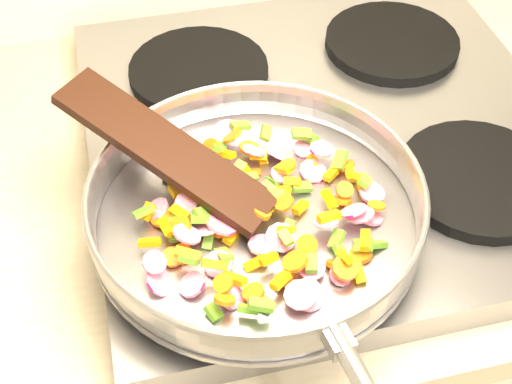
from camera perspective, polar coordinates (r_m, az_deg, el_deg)
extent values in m
cube|color=#939399|center=(0.93, 5.64, 4.41)|extent=(0.60, 0.60, 0.04)
cylinder|color=black|center=(0.78, -0.90, -2.40)|extent=(0.19, 0.19, 0.02)
cylinder|color=black|center=(0.87, 17.40, 1.00)|extent=(0.19, 0.19, 0.02)
cylinder|color=black|center=(0.99, -4.61, 9.65)|extent=(0.19, 0.19, 0.02)
cylinder|color=black|center=(1.06, 10.81, 11.68)|extent=(0.19, 0.19, 0.02)
cylinder|color=#9E9EA5|center=(0.77, 0.00, -2.25)|extent=(0.35, 0.35, 0.01)
torus|color=#9E9EA5|center=(0.75, 0.00, -0.92)|extent=(0.39, 0.39, 0.05)
torus|color=#9E9EA5|center=(0.74, 0.00, 0.21)|extent=(0.36, 0.36, 0.01)
cube|color=#9E9EA5|center=(0.64, 6.56, -11.70)|extent=(0.03, 0.03, 0.02)
cube|color=orange|center=(0.71, -5.46, -4.99)|extent=(0.03, 0.02, 0.01)
cylinder|color=#FF620E|center=(0.76, -0.52, -0.67)|extent=(0.03, 0.03, 0.01)
cube|color=#548F23|center=(0.70, 0.63, -8.85)|extent=(0.02, 0.02, 0.01)
cylinder|color=#DC1562|center=(0.82, 5.27, 3.43)|extent=(0.04, 0.03, 0.01)
cylinder|color=#DC1562|center=(0.84, 3.86, 3.51)|extent=(0.03, 0.03, 0.01)
cube|color=#548F23|center=(0.76, 1.59, -0.22)|extent=(0.02, 0.02, 0.01)
cube|color=#548F23|center=(0.76, -6.54, -2.32)|extent=(0.02, 0.02, 0.01)
cube|color=orange|center=(0.78, -6.56, 0.04)|extent=(0.01, 0.02, 0.01)
cube|color=orange|center=(0.81, -4.08, 2.88)|extent=(0.02, 0.03, 0.02)
cylinder|color=#DC1562|center=(0.76, -5.60, -0.92)|extent=(0.03, 0.03, 0.02)
cylinder|color=#FF620E|center=(0.79, 2.52, 2.13)|extent=(0.03, 0.03, 0.01)
cylinder|color=#DC1562|center=(0.84, -2.38, 4.87)|extent=(0.04, 0.03, 0.02)
cylinder|color=#DC1562|center=(0.83, -5.50, 2.89)|extent=(0.04, 0.04, 0.02)
cylinder|color=#DC1562|center=(0.76, 8.30, -1.77)|extent=(0.04, 0.04, 0.02)
cube|color=orange|center=(0.79, 2.93, 0.80)|extent=(0.02, 0.02, 0.01)
cylinder|color=#DC1562|center=(0.72, 6.78, -6.63)|extent=(0.03, 0.03, 0.01)
cylinder|color=#DC1562|center=(0.72, 4.50, -6.11)|extent=(0.04, 0.04, 0.01)
cube|color=#548F23|center=(0.79, 8.67, 0.90)|extent=(0.02, 0.02, 0.02)
cylinder|color=#DC1562|center=(0.72, -3.03, -5.79)|extent=(0.03, 0.03, 0.02)
cube|color=#548F23|center=(0.76, -6.78, -2.29)|extent=(0.03, 0.02, 0.01)
cube|color=orange|center=(0.79, -2.67, 1.81)|extent=(0.03, 0.03, 0.01)
cube|color=orange|center=(0.82, 4.65, 2.42)|extent=(0.01, 0.02, 0.01)
cube|color=orange|center=(0.81, 6.01, 1.41)|extent=(0.02, 0.02, 0.01)
cube|color=#548F23|center=(0.81, 6.73, 2.56)|extent=(0.02, 0.03, 0.02)
cylinder|color=#FF620E|center=(0.78, -1.46, -0.17)|extent=(0.03, 0.03, 0.02)
cylinder|color=#FF620E|center=(0.75, 0.47, -1.70)|extent=(0.03, 0.03, 0.02)
cube|color=#548F23|center=(0.75, 9.64, -4.17)|extent=(0.03, 0.02, 0.02)
cube|color=#548F23|center=(0.80, 1.44, 0.90)|extent=(0.02, 0.02, 0.01)
cylinder|color=#DC1562|center=(0.74, -3.80, -2.91)|extent=(0.04, 0.04, 0.02)
cube|color=#548F23|center=(0.72, -2.61, -5.06)|extent=(0.02, 0.03, 0.02)
cylinder|color=#FF620E|center=(0.77, 9.61, -1.08)|extent=(0.02, 0.02, 0.01)
cylinder|color=#DC1562|center=(0.71, -8.13, -5.60)|extent=(0.03, 0.03, 0.02)
cube|color=#548F23|center=(0.69, -3.41, -9.56)|extent=(0.02, 0.02, 0.02)
cylinder|color=#DC1562|center=(0.81, -6.35, 2.43)|extent=(0.04, 0.05, 0.03)
cube|color=orange|center=(0.79, -5.10, 1.07)|extent=(0.02, 0.02, 0.01)
cylinder|color=#FF620E|center=(0.71, 3.13, -5.57)|extent=(0.04, 0.04, 0.02)
cube|color=#548F23|center=(0.79, -0.68, 1.16)|extent=(0.03, 0.02, 0.01)
cylinder|color=#DC1562|center=(0.82, -0.14, 3.36)|extent=(0.04, 0.03, 0.02)
cylinder|color=#DC1562|center=(0.82, -4.27, 2.64)|extent=(0.04, 0.04, 0.01)
cylinder|color=#DC1562|center=(0.73, 0.61, -4.26)|extent=(0.05, 0.05, 0.01)
cube|color=#548F23|center=(0.73, 6.86, -4.98)|extent=(0.01, 0.02, 0.01)
cylinder|color=#DC1562|center=(0.75, -2.40, -1.03)|extent=(0.03, 0.04, 0.02)
cube|color=orange|center=(0.83, 0.48, 2.87)|extent=(0.01, 0.02, 0.02)
cube|color=#548F23|center=(0.71, 4.47, -5.71)|extent=(0.02, 0.02, 0.01)
cube|color=#548F23|center=(0.83, 3.67, 4.67)|extent=(0.03, 0.02, 0.01)
cube|color=#548F23|center=(0.84, 4.35, 4.32)|extent=(0.02, 0.02, 0.01)
cube|color=#548F23|center=(0.74, -6.50, -3.38)|extent=(0.02, 0.02, 0.01)
cube|color=orange|center=(0.71, 1.01, -5.36)|extent=(0.02, 0.02, 0.01)
cube|color=orange|center=(0.74, 5.87, -1.98)|extent=(0.03, 0.02, 0.01)
cube|color=orange|center=(0.70, -3.32, -5.81)|extent=(0.03, 0.02, 0.02)
cube|color=orange|center=(0.80, 8.51, 0.38)|extent=(0.01, 0.02, 0.01)
cylinder|color=#DC1562|center=(0.70, 4.20, -8.21)|extent=(0.05, 0.05, 0.02)
cube|color=#548F23|center=(0.75, -4.33, -1.61)|extent=(0.02, 0.02, 0.02)
cube|color=#548F23|center=(0.77, -7.61, -1.91)|extent=(0.02, 0.02, 0.01)
cylinder|color=#FF620E|center=(0.73, -6.70, -5.19)|extent=(0.03, 0.03, 0.01)
cylinder|color=#FF620E|center=(0.83, -0.55, 3.56)|extent=(0.04, 0.04, 0.01)
cube|color=#548F23|center=(0.74, 6.48, -3.77)|extent=(0.02, 0.02, 0.02)
cube|color=orange|center=(0.75, -6.09, -1.69)|extent=(0.02, 0.03, 0.01)
cube|color=orange|center=(0.75, -2.04, -3.63)|extent=(0.02, 0.02, 0.01)
cylinder|color=#DC1562|center=(0.71, -5.15, -7.39)|extent=(0.04, 0.04, 0.02)
cylinder|color=#FF620E|center=(0.74, -6.12, -2.84)|extent=(0.03, 0.04, 0.02)
cylinder|color=#FF620E|center=(0.74, -5.91, -4.97)|extent=(0.02, 0.03, 0.03)
cube|color=orange|center=(0.72, 8.23, -6.40)|extent=(0.01, 0.02, 0.02)
cylinder|color=#FF620E|center=(0.78, -0.56, 0.02)|extent=(0.03, 0.03, 0.02)
cylinder|color=#FF620E|center=(0.75, -2.95, -2.82)|extent=(0.03, 0.03, 0.03)
cube|color=orange|center=(0.74, -7.23, -2.84)|extent=(0.02, 0.03, 0.01)
cube|color=#548F23|center=(0.81, -6.94, 1.31)|extent=(0.02, 0.02, 0.02)
cube|color=orange|center=(0.76, 0.92, -1.11)|extent=(0.01, 0.02, 0.02)
cylinder|color=#FF620E|center=(0.82, -3.69, 3.39)|extent=(0.03, 0.04, 0.03)
cube|color=orange|center=(0.80, -1.11, 1.38)|extent=(0.02, 0.02, 0.01)
cube|color=#548F23|center=(0.71, -5.36, -5.43)|extent=(0.02, 0.02, 0.01)
cube|color=orange|center=(0.79, -3.12, 1.36)|extent=(0.02, 0.02, 0.01)
cube|color=#548F23|center=(0.81, -3.21, 3.70)|extent=(0.01, 0.03, 0.02)
cube|color=orange|center=(0.74, 2.44, -3.07)|extent=(0.02, 0.01, 0.02)
cube|color=orange|center=(0.77, -3.24, -0.49)|extent=(0.02, 0.02, 0.01)
cube|color=#548F23|center=(0.82, -3.18, 1.94)|extent=(0.02, 0.01, 0.01)
cube|color=#548F23|center=(0.77, 0.95, 0.29)|extent=(0.02, 0.02, 0.01)
cube|color=orange|center=(0.71, 7.10, -5.17)|extent=(0.01, 0.02, 0.02)
cube|color=orange|center=(0.81, -2.42, 3.06)|extent=(0.02, 0.02, 0.02)
cylinder|color=#DC1562|center=(0.74, -2.75, -2.57)|extent=(0.05, 0.05, 0.02)
cube|color=orange|center=(0.78, 5.89, -0.59)|extent=(0.02, 0.03, 0.02)
cylinder|color=#DC1562|center=(0.80, 2.05, 1.44)|extent=(0.04, 0.04, 0.01)
cylinder|color=#DC1562|center=(0.83, 1.73, 3.05)|extent=(0.03, 0.04, 0.03)
cylinder|color=#FF620E|center=(0.75, 2.22, -0.79)|extent=(0.03, 0.03, 0.02)
cube|color=orange|center=(0.76, 0.18, -1.56)|extent=(0.02, 0.03, 0.02)
cylinder|color=#FF620E|center=(0.79, 6.87, -0.69)|extent=(0.03, 0.03, 0.02)
cube|color=#548F23|center=(0.83, -2.83, 3.51)|extent=(0.02, 0.03, 0.01)
cube|color=#548F23|center=(0.74, 8.58, -4.41)|extent=(0.02, 0.02, 0.02)
cube|color=#548F23|center=(0.74, -4.49, -2.12)|extent=(0.02, 0.02, 0.01)
cube|color=orange|center=(0.73, 3.28, -5.46)|extent=(0.03, 0.02, 0.01)
cube|color=orange|center=(0.79, 7.52, 1.63)|extent=(0.02, 0.02, 0.01)
cylinder|color=#DC1562|center=(0.76, 7.79, -1.49)|extent=(0.04, 0.04, 0.03)
cylinder|color=#FF620E|center=(0.74, 4.12, -4.24)|extent=(0.03, 0.03, 0.02)
cylinder|color=#DC1562|center=(0.81, 4.57, 1.68)|extent=(0.04, 0.04, 0.01)
cylinder|color=#FF620E|center=(0.82, -4.99, 3.29)|extent=(0.04, 0.03, 0.02)
cube|color=orange|center=(0.72, -0.06, -5.74)|extent=(0.03, 0.01, 0.02)
cylinder|color=#FF620E|center=(0.73, 6.34, -5.78)|extent=(0.02, 0.02, 0.02)
cube|color=orange|center=(0.80, 2.21, 1.83)|extent=(0.02, 0.02, 0.02)
cube|color=orange|center=(0.74, 8.73, -3.82)|extent=(0.02, 0.03, 0.01)
cylinder|color=#DC1562|center=(0.78, 9.13, -2.02)|extent=(0.03, 0.03, 0.01)
cube|color=#548F23|center=(0.79, 3.66, 0.43)|extent=(0.02, 0.01, 0.01)
cube|color=orange|center=(0.81, 8.23, 1.08)|extent=(0.03, 0.02, 0.02)
cube|color=#548F23|center=(0.83, 0.80, 4.76)|extent=(0.02, 0.02, 0.01)
cylinder|color=#DC1562|center=(0.73, -5.55, -3.38)|extent=(0.04, 0.04, 0.02)
cylinder|color=#FF620E|center=(0.80, -6.11, 1.87)|extent=(0.03, 0.02, 0.02)
cube|color=#548F23|center=(0.75, 2.57, -2.91)|extent=(0.02, 0.02, 0.01)
cylinder|color=#DC1562|center=(0.79, 9.27, -0.08)|extent=(0.03, 0.03, 0.01)
cube|color=orange|center=(0.76, -8.68, -1.55)|extent=(0.02, 0.02, 0.02)
cube|color=orange|center=(0.82, 0.23, 2.90)|extent=(0.02, 0.02, 0.01)
cylinder|color=#FF620E|center=(0.79, 7.10, 0.19)|extent=(0.03, 0.02, 0.02)
cylinder|color=#FF620E|center=(0.71, 7.14, -6.07)|extent=(0.03, 0.03, 0.01)
cube|color=#548F23|center=(0.73, 2.39, -3.66)|extent=(0.02, 0.02, 0.01)
cylinder|color=#DC1562|center=(0.81, -5.14, 1.77)|extent=(0.04, 0.03, 0.02)
cylinder|color=#DC1562|center=(0.74, 5.62, -2.43)|extent=(0.04, 0.03, 0.02)
cylinder|color=#FF620E|center=(0.74, 8.39, -4.92)|extent=(0.03, 0.03, 0.02)
cube|color=#548F23|center=(0.82, -2.83, 2.67)|extent=(0.01, 0.02, 0.02)
cylinder|color=#FF620E|center=(0.74, 2.37, -3.93)|extent=(0.02, 0.03, 0.02)
cylinder|color=#FF620E|center=(0.69, -2.65, -7.32)|extent=(0.02, 0.02, 0.01)
cylinder|color=#DC1562|center=(0.69, 3.55, -8.22)|extent=(0.04, 0.04, 0.01)
cylinder|color=#DC1562|center=(0.77, -7.97, -1.38)|extent=(0.04, 0.04, 0.02)
cylinder|color=#FF620E|center=(0.81, -0.35, 1.55)|extent=(0.03, 0.03, 0.02)
cube|color=#548F23|center=(0.75, -8.98, -1.55)|extent=(0.03, 0.02, 0.01)
cube|color=orange|center=(0.73, -8.51, -4.02)|extent=(0.02, 0.02, 0.01)
cylinder|color=#FF620E|center=(0.83, -1.91, 4.50)|extent=(0.03, 0.03, 0.02)
cylinder|color=#FF620E|center=(0.68, -2.53, -8.58)|extent=(0.02, 0.02, 0.02)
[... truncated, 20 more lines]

